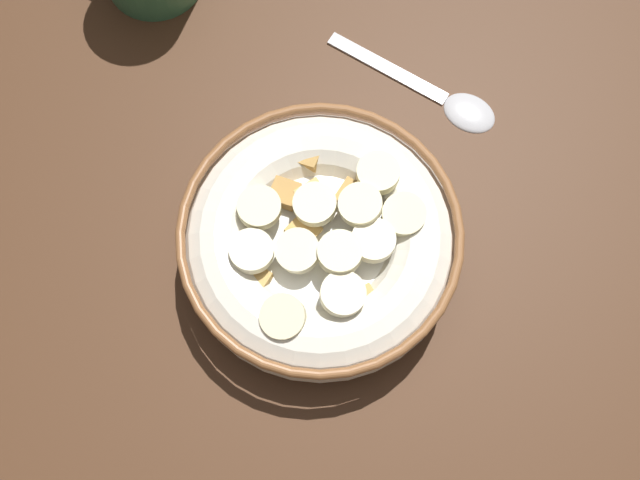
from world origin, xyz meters
The scene contains 3 objects.
ground_plane centered at (0.00, 0.00, -1.00)cm, with size 122.05×122.05×2.00cm, color #472B19.
cereal_bowl centered at (-0.03, 0.00, 2.61)cm, with size 17.47×17.47×5.57cm.
spoon centered at (-3.88, -13.83, 0.34)cm, with size 13.49×4.04×0.80cm.
Camera 1 is at (-4.99, 11.97, 45.05)cm, focal length 39.83 mm.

